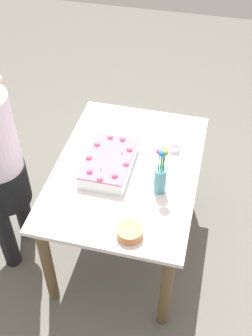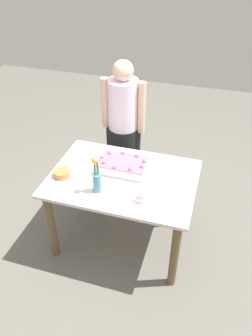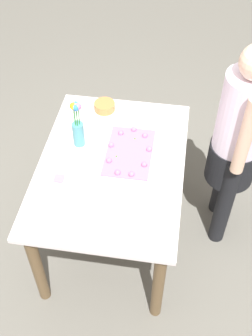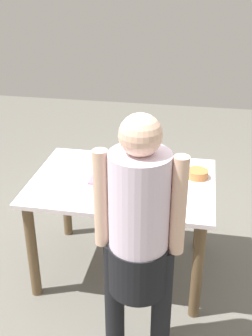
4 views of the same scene
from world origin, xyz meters
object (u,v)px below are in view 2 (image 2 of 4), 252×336
object	(u,v)px
cake_knife	(174,168)
fruit_bowl	(62,173)
serving_plate_with_slice	(140,200)
sheet_cake	(123,165)
flower_vase	(97,176)
person_standing	(123,122)

from	to	relation	value
cake_knife	fruit_bowl	distance (m)	0.97
serving_plate_with_slice	fruit_bowl	bearing A→B (deg)	-9.96
sheet_cake	flower_vase	distance (m)	0.36
serving_plate_with_slice	cake_knife	world-z (taller)	serving_plate_with_slice
serving_plate_with_slice	person_standing	world-z (taller)	person_standing
serving_plate_with_slice	flower_vase	bearing A→B (deg)	-5.01
cake_knife	flower_vase	bearing A→B (deg)	-57.84
fruit_bowl	person_standing	size ratio (longest dim) A/B	0.09
flower_vase	person_standing	size ratio (longest dim) A/B	0.22
flower_vase	person_standing	distance (m)	0.97
fruit_bowl	person_standing	distance (m)	0.92
cake_knife	flower_vase	world-z (taller)	flower_vase
sheet_cake	cake_knife	world-z (taller)	sheet_cake
fruit_bowl	person_standing	xyz separation A→B (m)	(-0.27, -0.87, 0.08)
sheet_cake	cake_knife	bearing A→B (deg)	-160.32
sheet_cake	serving_plate_with_slice	distance (m)	0.44
cake_knife	person_standing	bearing A→B (deg)	-138.07
serving_plate_with_slice	flower_vase	xyz separation A→B (m)	(0.36, -0.03, 0.13)
serving_plate_with_slice	flower_vase	world-z (taller)	flower_vase
fruit_bowl	person_standing	world-z (taller)	person_standing
cake_knife	flower_vase	xyz separation A→B (m)	(0.53, 0.48, 0.14)
flower_vase	fruit_bowl	bearing A→B (deg)	-14.81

